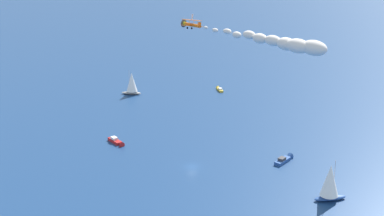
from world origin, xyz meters
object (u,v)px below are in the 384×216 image
Objects in this scene: sailboat_inshore at (330,182)px; sailboat_offshore at (132,83)px; motorboat_far_port at (117,142)px; wingwalker_lead at (192,17)px; motorboat_near_centre at (219,89)px; motorboat_trailing at (284,159)px; biplane_lead at (191,24)px.

sailboat_inshore is 1.10× the size of sailboat_offshore.
wingwalker_lead is at bearing -63.06° from motorboat_far_port.
sailboat_offshore is at bearing 160.62° from motorboat_near_centre.
motorboat_near_centre is 70.10m from motorboat_far_port.
motorboat_near_centre is 102.46m from sailboat_inshore.
sailboat_inshore is 26.99m from motorboat_trailing.
motorboat_far_port is 56.25m from motorboat_trailing.
sailboat_offshore is (-11.45, 111.98, -0.49)m from sailboat_inshore.
wingwalker_lead is (0.38, 0.13, 2.15)m from biplane_lead.
sailboat_offshore reaches higher than motorboat_near_centre.
motorboat_trailing is at bearing -21.26° from wingwalker_lead.
wingwalker_lead reaches higher than biplane_lead.
sailboat_inshore reaches higher than motorboat_near_centre.
motorboat_near_centre is 0.76× the size of motorboat_trailing.
motorboat_near_centre is at bearing 53.20° from biplane_lead.
sailboat_inshore reaches higher than motorboat_trailing.
sailboat_offshore is at bearing 100.61° from motorboat_trailing.
motorboat_near_centre is 0.79× the size of motorboat_far_port.
motorboat_far_port is at bearing 116.94° from wingwalker_lead.
wingwalker_lead reaches higher than motorboat_far_port.
wingwalker_lead is (-11.01, -75.26, 41.30)m from sailboat_offshore.
motorboat_trailing is at bearing 79.98° from sailboat_inshore.
sailboat_inshore is at bearing -84.16° from sailboat_offshore.
wingwalker_lead is at bearing 19.23° from biplane_lead.
motorboat_far_port is at bearing -150.09° from motorboat_near_centre.
wingwalker_lead is at bearing 121.45° from sailboat_inshore.
motorboat_trailing is 1.14× the size of biplane_lead.
wingwalker_lead reaches higher than sailboat_inshore.
motorboat_near_centre is 75.84m from motorboat_trailing.
sailboat_offshore is at bearing 95.84° from sailboat_inshore.
sailboat_offshore is 5.97× the size of wingwalker_lead.
motorboat_far_port is 55.19m from wingwalker_lead.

